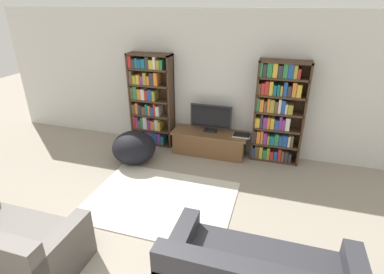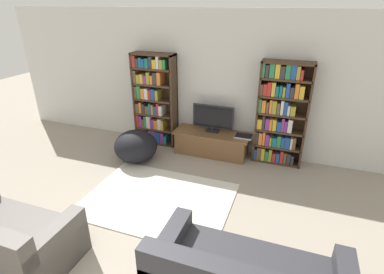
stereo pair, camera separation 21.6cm
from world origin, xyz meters
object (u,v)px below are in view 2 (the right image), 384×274
object	(u,v)px
bookshelf_right	(280,114)
beanbag_ottoman	(136,146)
bookshelf_left	(154,100)
laptop	(244,136)
couch_left_sectional	(5,241)
tv_stand	(211,143)
television	(213,118)

from	to	relation	value
bookshelf_right	beanbag_ottoman	world-z (taller)	bookshelf_right
bookshelf_left	laptop	size ratio (longest dim) A/B	5.74
bookshelf_left	laptop	bearing A→B (deg)	-3.55
bookshelf_left	bookshelf_right	world-z (taller)	same
beanbag_ottoman	couch_left_sectional	bearing A→B (deg)	-94.29
bookshelf_right	couch_left_sectional	distance (m)	4.33
bookshelf_left	bookshelf_right	bearing A→B (deg)	-0.03
tv_stand	beanbag_ottoman	bearing A→B (deg)	-149.33
tv_stand	couch_left_sectional	world-z (taller)	couch_left_sectional
couch_left_sectional	beanbag_ottoman	size ratio (longest dim) A/B	1.96
couch_left_sectional	laptop	bearing A→B (deg)	58.62
bookshelf_right	television	world-z (taller)	bookshelf_right
bookshelf_left	television	world-z (taller)	bookshelf_left
bookshelf_right	couch_left_sectional	bearing A→B (deg)	-127.17
television	laptop	world-z (taller)	television
bookshelf_left	couch_left_sectional	bearing A→B (deg)	-92.66
bookshelf_left	beanbag_ottoman	world-z (taller)	bookshelf_left
bookshelf_left	bookshelf_right	distance (m)	2.43
bookshelf_left	tv_stand	bearing A→B (deg)	-5.86
tv_stand	television	distance (m)	0.50
television	beanbag_ottoman	xyz separation A→B (m)	(-1.22, -0.78, -0.43)
television	laptop	distance (m)	0.66
beanbag_ottoman	tv_stand	bearing A→B (deg)	30.67
laptop	couch_left_sectional	distance (m)	3.87
bookshelf_left	tv_stand	distance (m)	1.43
laptop	couch_left_sectional	xyz separation A→B (m)	(-2.01, -3.30, -0.18)
television	couch_left_sectional	distance (m)	3.66
tv_stand	television	size ratio (longest dim) A/B	1.82
bookshelf_right	television	bearing A→B (deg)	-176.68
laptop	beanbag_ottoman	size ratio (longest dim) A/B	0.41
bookshelf_right	laptop	bearing A→B (deg)	-168.84
couch_left_sectional	beanbag_ottoman	distance (m)	2.57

